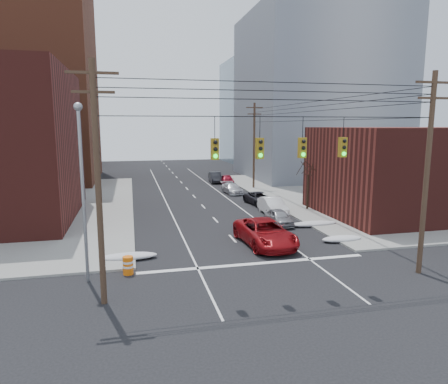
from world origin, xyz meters
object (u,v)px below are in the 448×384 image
lot_car_c (25,205)px  parked_car_e (227,180)px  parked_car_c (259,198)px  lot_car_a (34,214)px  construction_barrel (128,265)px  red_pickup (265,233)px  parked_car_a (279,217)px  parked_car_d (232,188)px  parked_car_f (215,177)px  parked_car_b (273,206)px  lot_car_d (23,198)px  lot_car_b (48,197)px

lot_car_c → parked_car_e: bearing=-48.6°
parked_car_c → lot_car_a: bearing=-176.6°
parked_car_c → construction_barrel: 21.83m
red_pickup → parked_car_a: 5.96m
lot_car_c → parked_car_d: bearing=-62.7°
parked_car_f → red_pickup: bearing=-91.4°
parked_car_b → parked_car_d: (-0.83, 12.07, -0.16)m
red_pickup → construction_barrel: (-9.21, -3.50, -0.35)m
red_pickup → parked_car_c: 14.38m
parked_car_c → lot_car_c: lot_car_c is taller
parked_car_d → lot_car_d: 22.86m
red_pickup → lot_car_b: bearing=130.1°
parked_car_d → parked_car_f: 9.72m
lot_car_b → parked_car_a: bearing=-133.1°
parked_car_d → lot_car_a: (-19.85, -11.09, 0.28)m
parked_car_d → lot_car_a: size_ratio=0.94×
red_pickup → parked_car_b: 9.69m
parked_car_a → parked_car_c: bearing=83.0°
red_pickup → parked_car_e: bearing=78.1°
lot_car_c → red_pickup: bearing=-117.3°
parked_car_a → parked_car_b: (0.83, 3.75, 0.14)m
parked_car_e → parked_car_a: bearing=-88.2°
parked_car_a → parked_car_d: bearing=90.5°
parked_car_c → lot_car_d: 24.30m
parked_car_b → lot_car_d: 25.41m
parked_car_d → lot_car_c: (-21.61, -6.40, 0.22)m
parked_car_e → lot_car_b: lot_car_b is taller
parked_car_b → lot_car_d: lot_car_d is taller
red_pickup → lot_car_d: red_pickup is taller
parked_car_d → red_pickup: bearing=-102.9°
parked_car_e → construction_barrel: parked_car_e is taller
lot_car_d → construction_barrel: lot_car_d is taller
parked_car_f → construction_barrel: size_ratio=4.40×
parked_car_c → lot_car_c: (-22.73, 0.80, 0.21)m
parked_car_c → parked_car_d: size_ratio=1.05×
red_pickup → parked_car_e: red_pickup is taller
parked_car_a → parked_car_c: (1.13, 8.63, -0.02)m
parked_car_c → parked_car_f: (-1.13, 16.93, 0.11)m
parked_car_c → parked_car_f: 16.96m
red_pickup → parked_car_d: (3.00, 20.98, -0.25)m
parked_car_f → parked_car_b: bearing=-83.6°
parked_car_f → construction_barrel: parked_car_f is taller
lot_car_a → lot_car_b: lot_car_a is taller
parked_car_a → construction_barrel: parked_car_a is taller
parked_car_d → parked_car_e: (1.10, 7.01, 0.07)m
parked_car_b → lot_car_a: size_ratio=1.04×
red_pickup → parked_car_b: size_ratio=1.32×
parked_car_e → construction_barrel: 34.18m
parked_car_c → parked_car_d: 7.29m
parked_car_f → construction_barrel: (-12.22, -34.20, -0.21)m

